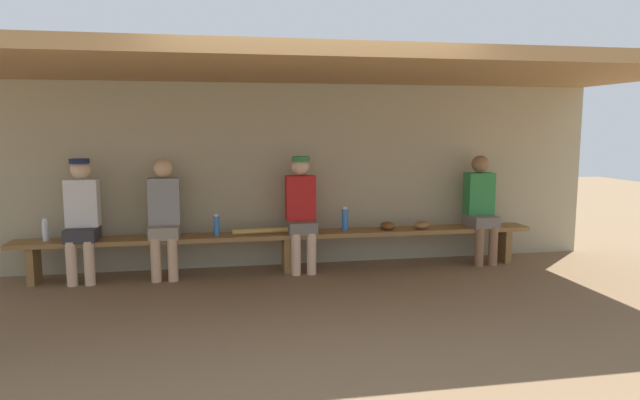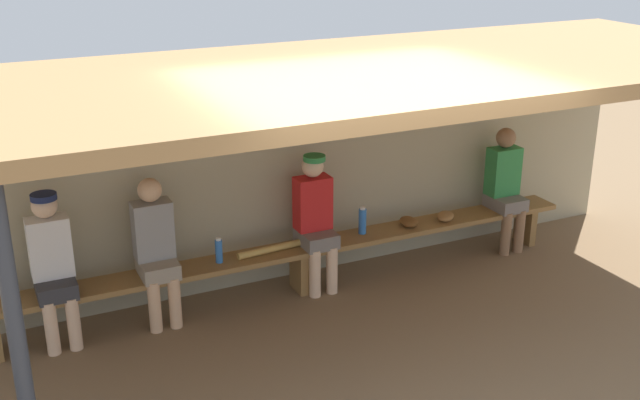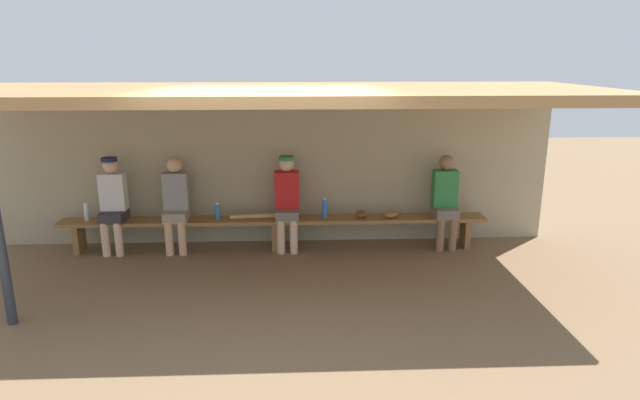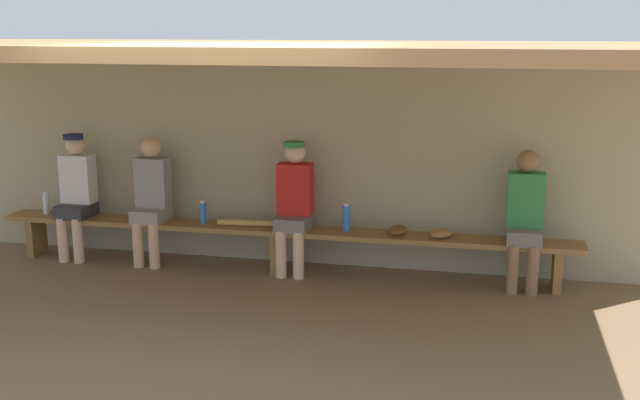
{
  "view_description": "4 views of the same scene",
  "coord_description": "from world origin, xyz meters",
  "px_view_note": "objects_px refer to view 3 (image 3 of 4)",
  "views": [
    {
      "loc": [
        -0.78,
        -4.77,
        1.69
      ],
      "look_at": [
        0.34,
        1.22,
        0.88
      ],
      "focal_mm": 31.19,
      "sensor_mm": 36.0,
      "label": 1
    },
    {
      "loc": [
        -2.74,
        -4.7,
        3.5
      ],
      "look_at": [
        0.16,
        1.41,
        0.96
      ],
      "focal_mm": 43.81,
      "sensor_mm": 36.0,
      "label": 2
    },
    {
      "loc": [
        0.32,
        -5.71,
        2.68
      ],
      "look_at": [
        0.63,
        1.35,
        0.77
      ],
      "focal_mm": 30.06,
      "sensor_mm": 36.0,
      "label": 3
    },
    {
      "loc": [
        2.06,
        -5.71,
        2.46
      ],
      "look_at": [
        0.51,
        1.27,
        0.84
      ],
      "focal_mm": 43.09,
      "sensor_mm": 36.0,
      "label": 4
    }
  ],
  "objects_px": {
    "player_leftmost": "(176,201)",
    "water_bottle_blue": "(325,208)",
    "water_bottle_green": "(86,212)",
    "player_rightmost": "(113,200)",
    "water_bottle_orange": "(218,211)",
    "bench": "(275,223)",
    "player_in_red": "(445,198)",
    "baseball_glove_tan": "(361,214)",
    "player_near_post": "(287,198)",
    "baseball_glove_dark_brown": "(391,214)",
    "baseball_bat": "(257,216)"
  },
  "relations": [
    {
      "from": "water_bottle_green",
      "to": "water_bottle_orange",
      "type": "distance_m",
      "value": 1.82
    },
    {
      "from": "baseball_glove_tan",
      "to": "player_in_red",
      "type": "bearing_deg",
      "value": 97.08
    },
    {
      "from": "water_bottle_orange",
      "to": "baseball_glove_tan",
      "type": "relative_size",
      "value": 1.01
    },
    {
      "from": "baseball_bat",
      "to": "baseball_glove_tan",
      "type": "bearing_deg",
      "value": -4.67
    },
    {
      "from": "water_bottle_orange",
      "to": "water_bottle_blue",
      "type": "distance_m",
      "value": 1.5
    },
    {
      "from": "player_leftmost",
      "to": "water_bottle_blue",
      "type": "distance_m",
      "value": 2.08
    },
    {
      "from": "bench",
      "to": "player_leftmost",
      "type": "relative_size",
      "value": 4.49
    },
    {
      "from": "bench",
      "to": "player_in_red",
      "type": "xyz_separation_m",
      "value": [
        2.43,
        0.0,
        0.34
      ]
    },
    {
      "from": "bench",
      "to": "water_bottle_blue",
      "type": "relative_size",
      "value": 21.47
    },
    {
      "from": "player_rightmost",
      "to": "water_bottle_green",
      "type": "distance_m",
      "value": 0.42
    },
    {
      "from": "player_rightmost",
      "to": "water_bottle_orange",
      "type": "bearing_deg",
      "value": -0.23
    },
    {
      "from": "player_rightmost",
      "to": "player_near_post",
      "type": "bearing_deg",
      "value": 0.0
    },
    {
      "from": "player_leftmost",
      "to": "baseball_bat",
      "type": "relative_size",
      "value": 1.77
    },
    {
      "from": "water_bottle_blue",
      "to": "player_rightmost",
      "type": "bearing_deg",
      "value": -179.4
    },
    {
      "from": "player_in_red",
      "to": "baseball_glove_dark_brown",
      "type": "height_order",
      "value": "player_in_red"
    },
    {
      "from": "player_rightmost",
      "to": "baseball_bat",
      "type": "bearing_deg",
      "value": -0.1
    },
    {
      "from": "player_in_red",
      "to": "water_bottle_orange",
      "type": "height_order",
      "value": "player_in_red"
    },
    {
      "from": "bench",
      "to": "player_rightmost",
      "type": "bearing_deg",
      "value": 179.91
    },
    {
      "from": "player_near_post",
      "to": "water_bottle_orange",
      "type": "distance_m",
      "value": 0.99
    },
    {
      "from": "water_bottle_blue",
      "to": "baseball_glove_dark_brown",
      "type": "bearing_deg",
      "value": -3.87
    },
    {
      "from": "player_rightmost",
      "to": "water_bottle_blue",
      "type": "xyz_separation_m",
      "value": [
        2.94,
        0.03,
        -0.15
      ]
    },
    {
      "from": "bench",
      "to": "water_bottle_green",
      "type": "height_order",
      "value": "water_bottle_green"
    },
    {
      "from": "water_bottle_green",
      "to": "baseball_glove_dark_brown",
      "type": "xyz_separation_m",
      "value": [
        4.27,
        -0.05,
        -0.07
      ]
    },
    {
      "from": "bench",
      "to": "player_near_post",
      "type": "height_order",
      "value": "player_near_post"
    },
    {
      "from": "water_bottle_green",
      "to": "player_leftmost",
      "type": "bearing_deg",
      "value": -1.0
    },
    {
      "from": "water_bottle_green",
      "to": "player_rightmost",
      "type": "bearing_deg",
      "value": -3.19
    },
    {
      "from": "player_rightmost",
      "to": "water_bottle_green",
      "type": "xyz_separation_m",
      "value": [
        -0.39,
        0.02,
        -0.17
      ]
    },
    {
      "from": "bench",
      "to": "player_in_red",
      "type": "height_order",
      "value": "player_in_red"
    },
    {
      "from": "player_near_post",
      "to": "water_bottle_blue",
      "type": "bearing_deg",
      "value": 3.33
    },
    {
      "from": "bench",
      "to": "player_rightmost",
      "type": "height_order",
      "value": "player_rightmost"
    },
    {
      "from": "bench",
      "to": "water_bottle_green",
      "type": "bearing_deg",
      "value": 179.45
    },
    {
      "from": "player_near_post",
      "to": "player_leftmost",
      "type": "bearing_deg",
      "value": -179.98
    },
    {
      "from": "player_rightmost",
      "to": "baseball_glove_dark_brown",
      "type": "xyz_separation_m",
      "value": [
        3.88,
        -0.03,
        -0.24
      ]
    },
    {
      "from": "baseball_glove_dark_brown",
      "to": "player_leftmost",
      "type": "bearing_deg",
      "value": -44.41
    },
    {
      "from": "player_in_red",
      "to": "baseball_glove_tan",
      "type": "distance_m",
      "value": 1.22
    },
    {
      "from": "water_bottle_green",
      "to": "baseball_glove_dark_brown",
      "type": "height_order",
      "value": "water_bottle_green"
    },
    {
      "from": "water_bottle_green",
      "to": "baseball_glove_tan",
      "type": "distance_m",
      "value": 3.85
    },
    {
      "from": "player_near_post",
      "to": "baseball_glove_tan",
      "type": "height_order",
      "value": "player_near_post"
    },
    {
      "from": "player_leftmost",
      "to": "player_in_red",
      "type": "relative_size",
      "value": 1.0
    },
    {
      "from": "water_bottle_green",
      "to": "bench",
      "type": "bearing_deg",
      "value": -0.55
    },
    {
      "from": "water_bottle_green",
      "to": "water_bottle_blue",
      "type": "height_order",
      "value": "water_bottle_blue"
    },
    {
      "from": "player_in_red",
      "to": "player_near_post",
      "type": "bearing_deg",
      "value": 179.99
    },
    {
      "from": "water_bottle_green",
      "to": "water_bottle_blue",
      "type": "relative_size",
      "value": 0.88
    },
    {
      "from": "water_bottle_green",
      "to": "baseball_bat",
      "type": "xyz_separation_m",
      "value": [
        2.37,
        -0.02,
        -0.08
      ]
    },
    {
      "from": "water_bottle_green",
      "to": "baseball_glove_tan",
      "type": "bearing_deg",
      "value": -0.33
    },
    {
      "from": "bench",
      "to": "water_bottle_blue",
      "type": "distance_m",
      "value": 0.74
    },
    {
      "from": "player_rightmost",
      "to": "player_in_red",
      "type": "bearing_deg",
      "value": -0.01
    },
    {
      "from": "bench",
      "to": "player_near_post",
      "type": "distance_m",
      "value": 0.4
    },
    {
      "from": "player_leftmost",
      "to": "water_bottle_green",
      "type": "xyz_separation_m",
      "value": [
        -1.25,
        0.02,
        -0.15
      ]
    },
    {
      "from": "player_rightmost",
      "to": "baseball_glove_dark_brown",
      "type": "bearing_deg",
      "value": -0.49
    }
  ]
}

